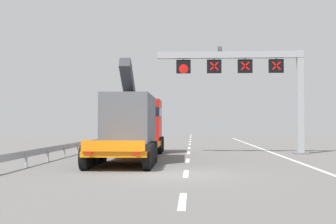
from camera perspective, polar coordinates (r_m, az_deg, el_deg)
The scene contains 6 objects.
ground at distance 17.70m, azimuth 0.88°, elevation -8.05°, with size 112.00×112.00×0.00m, color slate.
lane_markings at distance 46.30m, azimuth 2.83°, elevation -3.98°, with size 0.20×71.98×0.01m.
edge_line_right at distance 30.14m, azimuth 13.72°, elevation -5.28°, with size 0.20×63.00×0.01m, color silver.
overhead_lane_gantry at distance 30.27m, azimuth 10.52°, elevation 5.07°, with size 9.98×0.90×7.17m.
heavy_haul_truck_orange at distance 26.52m, azimuth -4.25°, elevation -1.55°, with size 3.20×14.10×5.30m.
guardrail_left at distance 28.94m, azimuth -12.43°, elevation -4.34°, with size 0.13×24.56×0.76m.
Camera 1 is at (0.70, -17.57, 2.02)m, focal length 47.43 mm.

